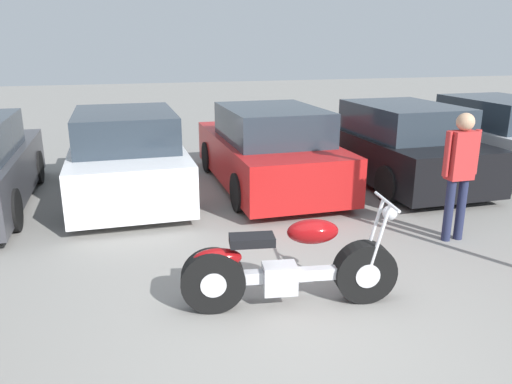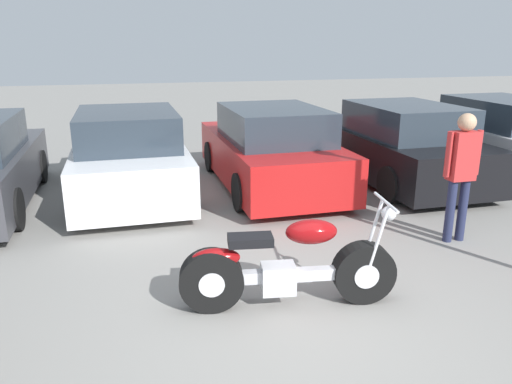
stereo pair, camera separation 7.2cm
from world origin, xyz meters
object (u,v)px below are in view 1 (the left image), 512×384
Objects in this scene: person_standing at (460,166)px; parked_car_silver at (492,135)px; motorcycle at (287,268)px; parked_car_black at (396,145)px; parked_car_white at (127,156)px; parked_car_red at (268,150)px.

parked_car_silver is at bearing 44.66° from person_standing.
parked_car_silver reaches higher than motorcycle.
parked_car_silver is (2.52, 0.36, 0.00)m from parked_car_black.
parked_car_white is 7.55m from parked_car_silver.
parked_car_black and parked_car_silver have the same top height.
parked_car_red is at bearing -178.40° from parked_car_silver.
person_standing reaches higher than parked_car_silver.
parked_car_black is (3.64, 4.05, 0.27)m from motorcycle.
parked_car_red is 2.53m from parked_car_black.
parked_car_silver is (7.55, -0.07, 0.00)m from parked_car_white.
parked_car_white and parked_car_red have the same top height.
parked_car_white is at bearing 175.22° from parked_car_red.
parked_car_white is at bearing 179.47° from parked_car_silver.
parked_car_red is (2.52, -0.21, 0.00)m from parked_car_white.
parked_car_silver is 2.46× the size of person_standing.
parked_car_black is 1.00× the size of parked_car_silver.
parked_car_white is 2.46× the size of person_standing.
motorcycle is at bearing -72.73° from parked_car_white.
parked_car_red is 5.04m from parked_car_silver.
parked_car_white is at bearing 175.11° from parked_car_black.
parked_car_red is at bearing 75.29° from motorcycle.
person_standing is at bearing 20.93° from motorcycle.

